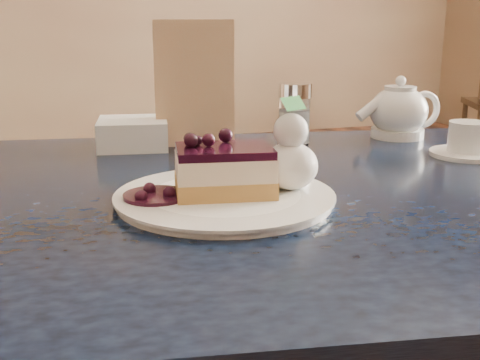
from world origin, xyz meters
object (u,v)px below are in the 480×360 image
object	(u,v)px
dessert_plate	(225,198)
tea_set	(411,118)
cheesecake_slice	(225,171)
main_table	(221,246)

from	to	relation	value
dessert_plate	tea_set	bearing A→B (deg)	31.32
tea_set	cheesecake_slice	bearing A→B (deg)	-148.68
main_table	cheesecake_slice	distance (m)	0.14
main_table	tea_set	bearing A→B (deg)	36.21
cheesecake_slice	tea_set	bearing A→B (deg)	40.72
cheesecake_slice	tea_set	distance (m)	0.57
cheesecake_slice	main_table	bearing A→B (deg)	90.00
main_table	cheesecake_slice	world-z (taller)	cheesecake_slice
cheesecake_slice	tea_set	xyz separation A→B (m)	(0.49, 0.30, 0.00)
dessert_plate	cheesecake_slice	xyz separation A→B (m)	(-0.00, -0.00, 0.04)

